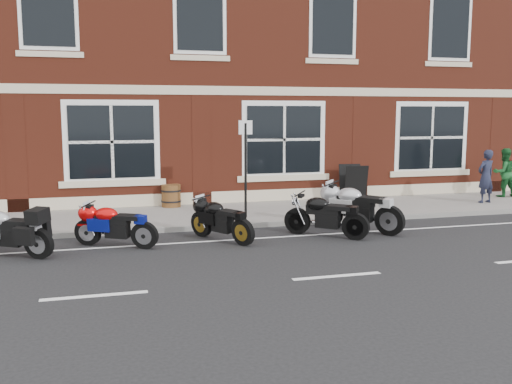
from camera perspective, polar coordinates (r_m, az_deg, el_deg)
ground at (r=12.68m, az=2.68°, el=-4.71°), size 80.00×80.00×0.00m
sidewalk at (r=15.49m, az=-0.76°, el=-2.14°), size 30.00×3.00×0.12m
kerb at (r=13.99m, az=0.88°, el=-3.24°), size 30.00×0.16×0.12m
pub_building at (r=22.81m, az=-5.75°, el=16.06°), size 24.00×12.00×12.00m
moto_touring_silver at (r=12.12m, az=-23.66°, el=-3.41°), size 1.74×1.18×1.31m
moto_sport_red at (r=12.20m, az=-13.97°, el=-3.13°), size 1.68×1.02×0.84m
moto_sport_black at (r=12.45m, az=-3.51°, el=-2.66°), size 1.09×1.67×0.85m
moto_sport_silver at (r=13.63m, az=10.12°, el=-1.41°), size 1.48×1.90×1.02m
moto_naked_black at (r=12.91m, az=6.88°, el=-2.20°), size 1.55×1.45×0.90m
pedestrian_left at (r=18.14m, az=22.00°, el=1.46°), size 0.64×0.48×1.57m
pedestrian_right at (r=19.66m, az=23.54°, el=1.79°), size 0.77×0.61×1.54m
a_board_sign at (r=17.30m, az=9.69°, el=0.88°), size 0.72×0.52×1.12m
barrel_planter at (r=16.34m, az=-8.49°, el=-0.37°), size 0.57×0.57×0.63m
parking_sign at (r=14.42m, az=-1.05°, el=3.04°), size 0.35×0.07×2.46m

